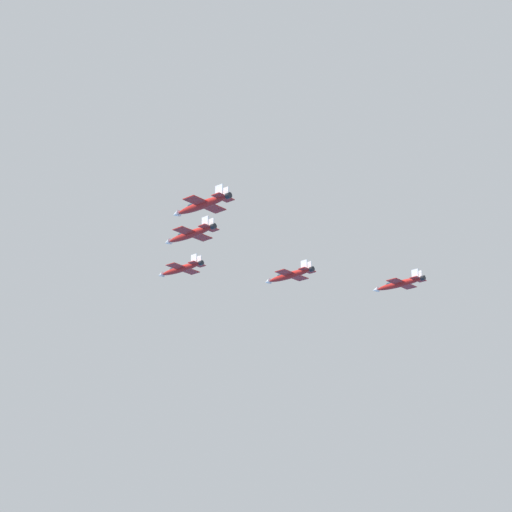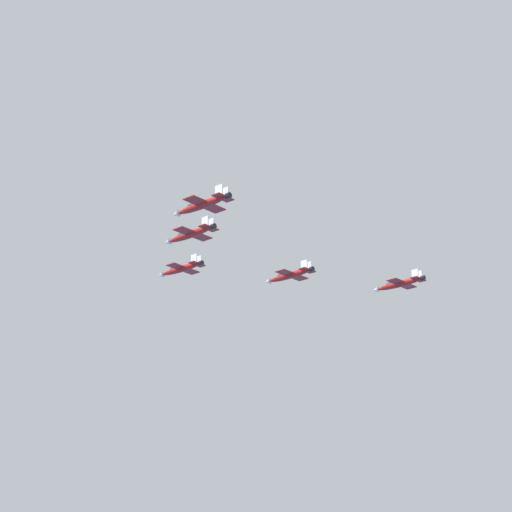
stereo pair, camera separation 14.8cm
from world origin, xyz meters
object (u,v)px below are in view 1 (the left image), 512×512
object	(u,v)px
jet_right_outer	(399,284)
jet_right_wingman	(290,275)
jet_left_wingman	(191,234)
jet_lead	(181,269)
jet_left_outer	(202,205)

from	to	relation	value
jet_right_outer	jet_right_wingman	bearing A→B (deg)	41.04
jet_left_wingman	jet_right_outer	distance (m)	51.89
jet_lead	jet_right_wingman	distance (m)	24.88
jet_left_outer	jet_right_outer	xyz separation A→B (m)	(63.50, 10.21, 1.26)
jet_lead	jet_right_outer	distance (m)	49.80
jet_lead	jet_right_outer	size ratio (longest dim) A/B	1.00
jet_left_wingman	jet_right_outer	bearing A→B (deg)	-110.49
jet_left_wingman	jet_left_outer	size ratio (longest dim) A/B	1.03
jet_lead	jet_left_outer	bearing A→B (deg)	138.91
jet_lead	jet_right_wingman	world-z (taller)	jet_lead
jet_left_outer	jet_right_outer	world-z (taller)	jet_right_outer
jet_lead	jet_left_wingman	xyz separation A→B (m)	(-12.87, -21.23, -1.14)
jet_left_wingman	jet_right_wingman	bearing A→B (deg)	-89.07
jet_left_outer	jet_right_outer	bearing A→B (deg)	-90.30
jet_left_outer	jet_left_wingman	bearing A→B (deg)	-40.67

